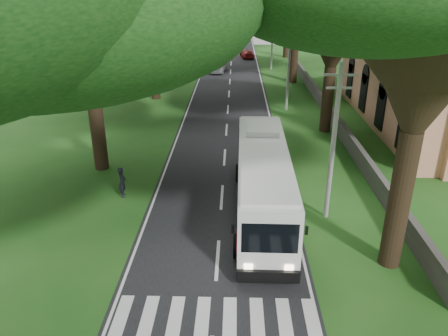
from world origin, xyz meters
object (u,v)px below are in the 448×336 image
object	(u,v)px
pole_near	(333,141)
pole_far	(272,38)
distant_car_a	(219,67)
distant_car_c	(247,54)
pedestrian	(122,182)
pole_mid	(289,65)
coach_bus	(263,179)

from	to	relation	value
pole_near	pole_far	xyz separation A→B (m)	(0.00, 40.00, 0.00)
distant_car_a	distant_car_c	size ratio (longest dim) A/B	0.96
distant_car_a	distant_car_c	bearing A→B (deg)	-100.29
pole_far	distant_car_c	distance (m)	10.18
distant_car_c	pedestrian	world-z (taller)	pedestrian
pole_far	pedestrian	world-z (taller)	pole_far
pole_near	pole_mid	xyz separation A→B (m)	(0.00, 20.00, 0.00)
distant_car_a	pedestrian	xyz separation A→B (m)	(-4.08, -35.47, 0.14)
pole_mid	pedestrian	distance (m)	21.41
distant_car_a	pole_near	bearing A→B (deg)	109.21
pole_far	distant_car_a	size ratio (longest dim) A/B	1.91
pole_far	coach_bus	bearing A→B (deg)	-94.79
pole_mid	pedestrian	bearing A→B (deg)	-121.72
pole_near	distant_car_c	size ratio (longest dim) A/B	1.84
coach_bus	pedestrian	world-z (taller)	coach_bus
pole_near	pedestrian	bearing A→B (deg)	169.79
pole_far	distant_car_c	size ratio (longest dim) A/B	1.84
coach_bus	distant_car_c	xyz separation A→B (m)	(0.23, 48.67, -1.26)
coach_bus	distant_car_c	size ratio (longest dim) A/B	2.79
pole_near	distant_car_c	distance (m)	49.26
pole_near	distant_car_c	bearing A→B (deg)	93.62
pole_mid	pole_far	bearing A→B (deg)	90.00
pole_mid	distant_car_c	world-z (taller)	pole_mid
pole_far	distant_car_c	world-z (taller)	pole_far
pedestrian	distant_car_c	bearing A→B (deg)	-16.93
distant_car_c	distant_car_a	bearing A→B (deg)	63.96
pole_near	pedestrian	xyz separation A→B (m)	(-11.12, 2.00, -3.29)
pole_mid	pole_far	xyz separation A→B (m)	(0.00, 20.00, 0.00)
distant_car_c	pole_mid	bearing A→B (deg)	88.91
distant_car_a	pedestrian	bearing A→B (deg)	92.01
pole_far	pedestrian	bearing A→B (deg)	-106.32
pole_far	coach_bus	world-z (taller)	pole_far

